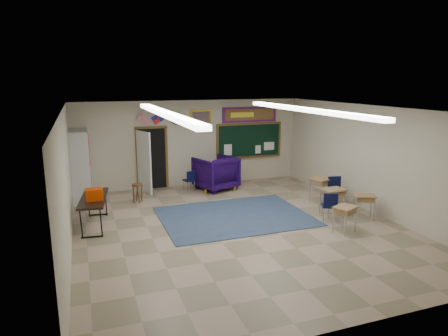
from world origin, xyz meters
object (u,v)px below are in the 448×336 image
object	(u,v)px
wingback_armchair	(216,173)
student_desk_front_left	(332,201)
folding_table	(94,210)
wooden_stool	(138,193)
student_desk_front_right	(321,189)

from	to	relation	value
wingback_armchair	student_desk_front_left	size ratio (longest dim) A/B	1.66
folding_table	wooden_stool	bearing A→B (deg)	59.68
wingback_armchair	folding_table	xyz separation A→B (m)	(-4.06, -2.34, -0.15)
student_desk_front_right	folding_table	bearing A→B (deg)	157.19
student_desk_front_left	student_desk_front_right	xyz separation A→B (m)	(0.31, 1.03, 0.03)
wingback_armchair	student_desk_front_right	world-z (taller)	wingback_armchair
student_desk_front_right	folding_table	size ratio (longest dim) A/B	0.42
wingback_armchair	folding_table	world-z (taller)	wingback_armchair
student_desk_front_left	student_desk_front_right	size ratio (longest dim) A/B	0.94
folding_table	wooden_stool	size ratio (longest dim) A/B	3.32
student_desk_front_left	wooden_stool	xyz separation A→B (m)	(-4.91, 3.05, -0.12)
wingback_armchair	wooden_stool	bearing A→B (deg)	-5.36
student_desk_front_left	student_desk_front_right	bearing A→B (deg)	70.21
folding_table	student_desk_front_left	bearing A→B (deg)	-4.71
wingback_armchair	folding_table	size ratio (longest dim) A/B	0.65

